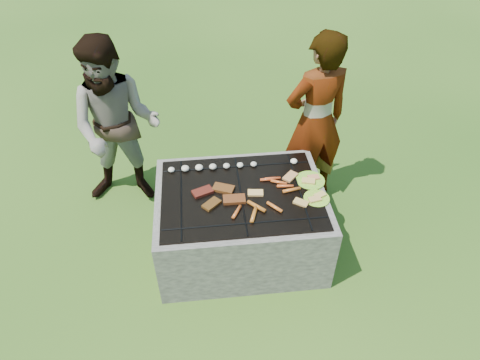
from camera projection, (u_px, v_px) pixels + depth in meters
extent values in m
plane|color=#204711|center=(241.00, 246.00, 3.64)|extent=(60.00, 60.00, 0.00)
cube|color=gray|center=(236.00, 188.00, 3.76)|extent=(1.30, 0.18, 0.60)
cube|color=gray|center=(247.00, 262.00, 3.14)|extent=(1.30, 0.18, 0.60)
cube|color=#A0988E|center=(171.00, 227.00, 3.40)|extent=(0.18, 0.64, 0.60)
cube|color=gray|center=(309.00, 216.00, 3.49)|extent=(0.18, 0.64, 0.60)
cube|color=black|center=(241.00, 227.00, 3.49)|extent=(0.94, 0.64, 0.48)
sphere|color=#FF5914|center=(241.00, 207.00, 3.34)|extent=(0.10, 0.10, 0.10)
cube|color=black|center=(241.00, 194.00, 3.25)|extent=(1.20, 0.90, 0.01)
cylinder|color=black|center=(181.00, 197.00, 3.21)|extent=(0.01, 0.88, 0.01)
cylinder|color=black|center=(241.00, 193.00, 3.24)|extent=(0.01, 0.88, 0.01)
cylinder|color=black|center=(299.00, 189.00, 3.28)|extent=(0.01, 0.88, 0.01)
cylinder|color=black|center=(246.00, 224.00, 3.00)|extent=(1.18, 0.01, 0.01)
cylinder|color=black|center=(236.00, 167.00, 3.49)|extent=(1.18, 0.01, 0.01)
ellipsoid|color=white|center=(171.00, 170.00, 3.43)|extent=(0.05, 0.05, 0.04)
ellipsoid|color=beige|center=(185.00, 168.00, 3.43)|extent=(0.06, 0.06, 0.04)
ellipsoid|color=#EFEACB|center=(199.00, 167.00, 3.44)|extent=(0.06, 0.06, 0.04)
ellipsoid|color=beige|center=(213.00, 167.00, 3.45)|extent=(0.06, 0.06, 0.04)
ellipsoid|color=beige|center=(227.00, 166.00, 3.46)|extent=(0.06, 0.06, 0.04)
ellipsoid|color=#EEEACA|center=(240.00, 165.00, 3.47)|extent=(0.05, 0.05, 0.04)
ellipsoid|color=beige|center=(254.00, 164.00, 3.48)|extent=(0.05, 0.05, 0.04)
ellipsoid|color=white|center=(294.00, 161.00, 3.51)|extent=(0.06, 0.06, 0.04)
cube|color=maroon|center=(203.00, 192.00, 3.24)|extent=(0.17, 0.14, 0.02)
cube|color=#97511B|center=(223.00, 188.00, 3.27)|extent=(0.18, 0.14, 0.02)
cube|color=brown|center=(212.00, 204.00, 3.14)|extent=(0.15, 0.15, 0.02)
cube|color=#984D1B|center=(234.00, 199.00, 3.17)|extent=(0.17, 0.10, 0.02)
cylinder|color=orange|center=(273.00, 178.00, 3.36)|extent=(0.12, 0.03, 0.02)
cylinder|color=orange|center=(279.00, 182.00, 3.32)|extent=(0.13, 0.07, 0.02)
cylinder|color=orange|center=(285.00, 186.00, 3.29)|extent=(0.13, 0.04, 0.02)
cylinder|color=orange|center=(292.00, 190.00, 3.25)|extent=(0.14, 0.05, 0.03)
cylinder|color=orange|center=(257.00, 206.00, 3.11)|extent=(0.13, 0.13, 0.03)
cylinder|color=orange|center=(275.00, 207.00, 3.11)|extent=(0.11, 0.12, 0.03)
cylinder|color=#CD6621|center=(237.00, 212.00, 3.07)|extent=(0.09, 0.13, 0.02)
cylinder|color=orange|center=(254.00, 214.00, 3.05)|extent=(0.08, 0.16, 0.03)
cylinder|color=orange|center=(268.00, 179.00, 3.35)|extent=(0.12, 0.03, 0.02)
cube|color=#FBD580|center=(255.00, 193.00, 3.23)|extent=(0.12, 0.08, 0.02)
cube|color=tan|center=(301.00, 202.00, 3.16)|extent=(0.12, 0.11, 0.01)
cube|color=tan|center=(290.00, 176.00, 3.38)|extent=(0.14, 0.14, 0.02)
cylinder|color=#BFD432|center=(310.00, 181.00, 3.36)|extent=(0.30, 0.30, 0.01)
cube|color=#DDC771|center=(308.00, 181.00, 3.33)|extent=(0.12, 0.09, 0.02)
cube|color=#DEB371|center=(313.00, 177.00, 3.37)|extent=(0.09, 0.06, 0.02)
cylinder|color=#C3FC3C|center=(316.00, 199.00, 3.21)|extent=(0.25, 0.25, 0.01)
cube|color=#E7B276|center=(315.00, 199.00, 3.18)|extent=(0.10, 0.07, 0.02)
cube|color=#E6D476|center=(320.00, 195.00, 3.21)|extent=(0.10, 0.09, 0.01)
imported|color=gray|center=(315.00, 122.00, 3.65)|extent=(0.66, 0.52, 1.60)
imported|color=#A09286|center=(117.00, 127.00, 3.62)|extent=(0.82, 0.67, 1.57)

